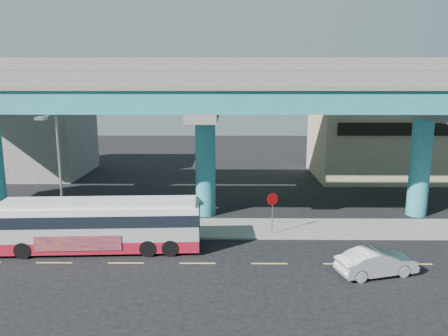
{
  "coord_description": "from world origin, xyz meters",
  "views": [
    {
      "loc": [
        1.7,
        -23.07,
        9.83
      ],
      "look_at": [
        1.43,
        4.0,
        4.57
      ],
      "focal_mm": 35.0,
      "sensor_mm": 36.0,
      "label": 1
    }
  ],
  "objects_px": {
    "sedan": "(377,262)",
    "street_lamp": "(55,157)",
    "transit_bus": "(100,223)",
    "stop_sign": "(273,204)"
  },
  "relations": [
    {
      "from": "sedan",
      "to": "stop_sign",
      "type": "distance_m",
      "value": 7.75
    },
    {
      "from": "street_lamp",
      "to": "transit_bus",
      "type": "bearing_deg",
      "value": -30.03
    },
    {
      "from": "transit_bus",
      "to": "street_lamp",
      "type": "distance_m",
      "value": 5.12
    },
    {
      "from": "sedan",
      "to": "street_lamp",
      "type": "bearing_deg",
      "value": 59.04
    },
    {
      "from": "street_lamp",
      "to": "stop_sign",
      "type": "height_order",
      "value": "street_lamp"
    },
    {
      "from": "sedan",
      "to": "street_lamp",
      "type": "distance_m",
      "value": 19.68
    },
    {
      "from": "transit_bus",
      "to": "sedan",
      "type": "bearing_deg",
      "value": -15.27
    },
    {
      "from": "transit_bus",
      "to": "stop_sign",
      "type": "distance_m",
      "value": 10.79
    },
    {
      "from": "transit_bus",
      "to": "stop_sign",
      "type": "height_order",
      "value": "transit_bus"
    },
    {
      "from": "transit_bus",
      "to": "sedan",
      "type": "relative_size",
      "value": 2.7
    }
  ]
}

